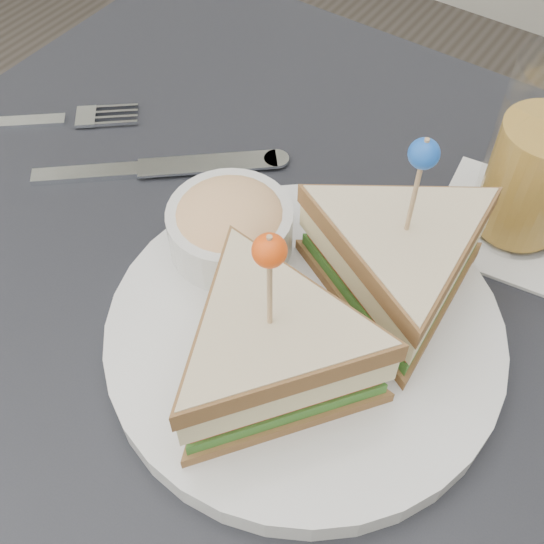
% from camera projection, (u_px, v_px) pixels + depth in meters
% --- Properties ---
extents(table, '(0.80, 0.80, 0.75)m').
position_uv_depth(table, '(256.00, 364.00, 0.59)').
color(table, black).
rests_on(table, ground).
extents(plate_meal, '(0.38, 0.38, 0.17)m').
position_uv_depth(plate_meal, '(318.00, 303.00, 0.48)').
color(plate_meal, silver).
rests_on(plate_meal, table).
extents(cutlery_fork, '(0.17, 0.15, 0.01)m').
position_uv_depth(cutlery_fork, '(44.00, 120.00, 0.67)').
color(cutlery_fork, white).
rests_on(cutlery_fork, table).
extents(cutlery_knife, '(0.19, 0.17, 0.01)m').
position_uv_depth(cutlery_knife, '(150.00, 169.00, 0.63)').
color(cutlery_knife, white).
rests_on(cutlery_knife, table).
extents(drink_set, '(0.14, 0.14, 0.16)m').
position_uv_depth(drink_set, '(538.00, 165.00, 0.53)').
color(drink_set, silver).
rests_on(drink_set, table).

